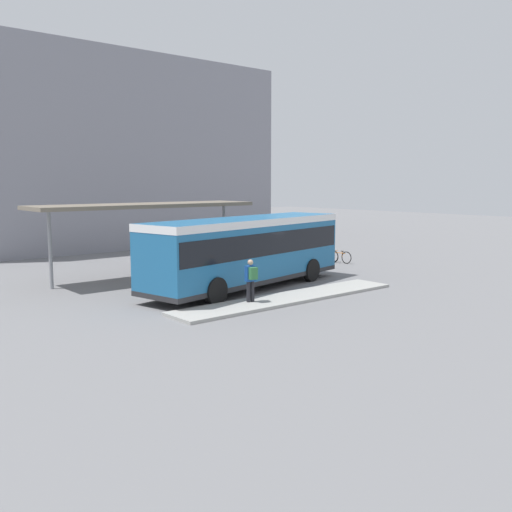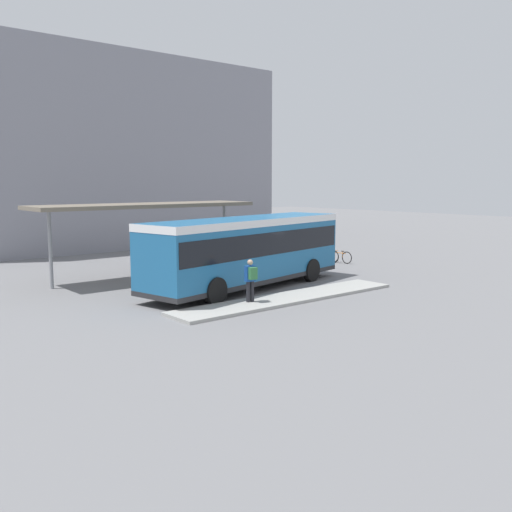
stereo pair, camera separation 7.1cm
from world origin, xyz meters
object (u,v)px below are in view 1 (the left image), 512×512
object	(u,v)px
city_bus	(247,247)
potted_planter_near_shelter	(207,266)
bicycle_yellow	(326,256)
bicycle_black	(319,254)
pedestrian_waiting	(251,278)
bicycle_orange	(340,257)
potted_planter_far_side	(148,273)

from	to	relation	value
city_bus	potted_planter_near_shelter	xyz separation A→B (m)	(-0.20, 2.68, -1.08)
bicycle_yellow	bicycle_black	world-z (taller)	bicycle_yellow
bicycle_yellow	potted_planter_near_shelter	size ratio (longest dim) A/B	1.23
pedestrian_waiting	bicycle_black	xyz separation A→B (m)	(10.98, 6.91, -0.68)
city_bus	bicycle_black	world-z (taller)	city_bus
city_bus	bicycle_orange	size ratio (longest dim) A/B	6.64
city_bus	bicycle_black	xyz separation A→B (m)	(8.93, 4.17, -1.44)
city_bus	bicycle_black	bearing A→B (deg)	13.85
city_bus	potted_planter_near_shelter	size ratio (longest dim) A/B	7.88
potted_planter_near_shelter	bicycle_orange	bearing A→B (deg)	0.16
pedestrian_waiting	bicycle_orange	xyz separation A→B (m)	(11.21, 5.46, -0.69)
pedestrian_waiting	potted_planter_far_side	size ratio (longest dim) A/B	1.22
pedestrian_waiting	bicycle_black	bearing A→B (deg)	-49.75
bicycle_yellow	bicycle_black	distance (m)	0.74
bicycle_yellow	potted_planter_near_shelter	distance (m)	9.03
city_bus	potted_planter_far_side	xyz separation A→B (m)	(-3.34, 2.69, -1.12)
bicycle_yellow	city_bus	bearing A→B (deg)	104.60
city_bus	potted_planter_near_shelter	bearing A→B (deg)	83.07
bicycle_orange	bicycle_black	bearing A→B (deg)	6.25
potted_planter_near_shelter	potted_planter_far_side	bearing A→B (deg)	179.78
bicycle_black	potted_planter_far_side	size ratio (longest dim) A/B	1.30
pedestrian_waiting	potted_planter_near_shelter	bearing A→B (deg)	-10.75
city_bus	bicycle_orange	distance (m)	9.67
city_bus	pedestrian_waiting	world-z (taller)	city_bus
potted_planter_near_shelter	potted_planter_far_side	size ratio (longest dim) A/B	1.05
bicycle_orange	potted_planter_far_side	distance (m)	12.51
bicycle_yellow	potted_planter_far_side	bearing A→B (deg)	86.75
pedestrian_waiting	bicycle_black	world-z (taller)	pedestrian_waiting
bicycle_black	potted_planter_far_side	world-z (taller)	potted_planter_far_side
bicycle_yellow	bicycle_black	xyz separation A→B (m)	(0.14, 0.73, -0.00)
bicycle_orange	bicycle_yellow	world-z (taller)	bicycle_yellow
bicycle_orange	potted_planter_far_side	bearing A→B (deg)	87.21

